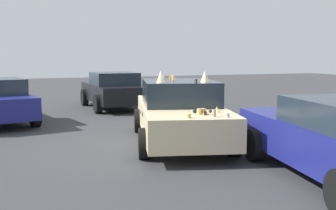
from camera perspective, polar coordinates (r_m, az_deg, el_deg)
ground_plane at (r=9.53m, az=1.68°, el=-5.30°), size 60.00×60.00×0.00m
art_car_decorated at (r=9.43m, az=1.68°, el=-1.00°), size 4.92×2.94×1.70m
parked_sedan_near_left at (r=15.81m, az=-7.72°, el=2.11°), size 4.07×2.01×1.40m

